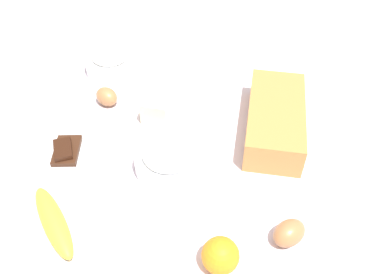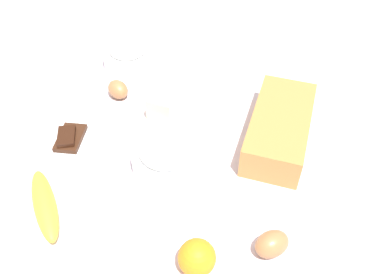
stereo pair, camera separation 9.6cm
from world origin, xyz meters
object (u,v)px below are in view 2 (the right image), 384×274
at_px(egg_near_butter, 272,244).
at_px(banana, 45,205).
at_px(sugar_bowl, 166,155).
at_px(orange_fruit, 197,258).
at_px(flour_bowl, 128,55).
at_px(egg_beside_bowl, 118,89).
at_px(butter_block, 165,103).
at_px(chocolate_plate, 71,140).
at_px(loaf_pan, 280,127).

bearing_deg(egg_near_butter, banana, -85.79).
xyz_separation_m(sugar_bowl, orange_fruit, (0.22, 0.13, 0.00)).
xyz_separation_m(flour_bowl, egg_beside_bowl, (0.14, 0.03, -0.01)).
height_order(butter_block, egg_beside_bowl, butter_block).
relative_size(orange_fruit, egg_beside_bowl, 1.11).
relative_size(butter_block, egg_near_butter, 1.31).
relative_size(egg_near_butter, chocolate_plate, 0.53).
bearing_deg(flour_bowl, chocolate_plate, -2.26).
height_order(orange_fruit, egg_near_butter, orange_fruit).
height_order(sugar_bowl, orange_fruit, same).
height_order(egg_beside_bowl, chocolate_plate, egg_beside_bowl).
bearing_deg(sugar_bowl, flour_bowl, -146.22).
xyz_separation_m(sugar_bowl, chocolate_plate, (-0.00, -0.24, -0.02)).
xyz_separation_m(loaf_pan, orange_fruit, (0.37, -0.10, -0.01)).
bearing_deg(loaf_pan, flour_bowl, -110.99).
height_order(sugar_bowl, butter_block, sugar_bowl).
distance_m(banana, chocolate_plate, 0.19).
height_order(flour_bowl, butter_block, flour_bowl).
bearing_deg(sugar_bowl, egg_near_butter, 59.42).
bearing_deg(chocolate_plate, egg_beside_bowl, 168.06).
bearing_deg(loaf_pan, butter_block, -93.01).
height_order(banana, chocolate_plate, banana).
xyz_separation_m(orange_fruit, egg_near_butter, (-0.07, 0.13, -0.01)).
distance_m(banana, egg_near_butter, 0.46).
distance_m(loaf_pan, sugar_bowl, 0.27).
relative_size(flour_bowl, chocolate_plate, 1.11).
xyz_separation_m(sugar_bowl, banana, (0.19, -0.20, -0.01)).
bearing_deg(egg_near_butter, butter_block, -135.50).
height_order(orange_fruit, butter_block, orange_fruit).
bearing_deg(banana, butter_block, 159.09).
xyz_separation_m(banana, egg_near_butter, (-0.03, 0.46, 0.00)).
height_order(sugar_bowl, egg_near_butter, sugar_bowl).
bearing_deg(sugar_bowl, chocolate_plate, -90.80).
bearing_deg(egg_near_butter, egg_beside_bowl, -127.30).
relative_size(loaf_pan, flour_bowl, 1.96).
relative_size(egg_near_butter, egg_beside_bowl, 1.09).
xyz_separation_m(loaf_pan, egg_near_butter, (0.30, 0.03, -0.02)).
height_order(flour_bowl, egg_near_butter, flour_bowl).
bearing_deg(chocolate_plate, loaf_pan, 107.11).
relative_size(flour_bowl, orange_fruit, 2.07).
distance_m(flour_bowl, chocolate_plate, 0.34).
relative_size(orange_fruit, butter_block, 0.77).
xyz_separation_m(loaf_pan, flour_bowl, (-0.19, -0.46, -0.01)).
distance_m(sugar_bowl, orange_fruit, 0.26).
distance_m(banana, egg_beside_bowl, 0.38).
distance_m(orange_fruit, egg_near_butter, 0.14).
bearing_deg(butter_block, flour_bowl, -135.18).
xyz_separation_m(loaf_pan, egg_beside_bowl, (-0.05, -0.43, -0.02)).
bearing_deg(flour_bowl, loaf_pan, 67.35).
distance_m(banana, butter_block, 0.38).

